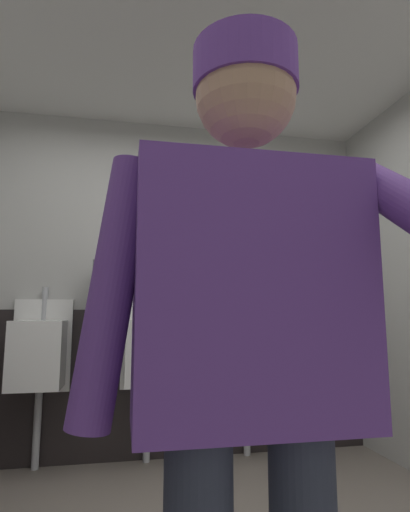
{
  "coord_description": "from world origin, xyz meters",
  "views": [
    {
      "loc": [
        -0.31,
        -1.55,
        1.03
      ],
      "look_at": [
        -0.02,
        -0.09,
        1.25
      ],
      "focal_mm": 28.84,
      "sensor_mm": 36.0,
      "label": 1
    }
  ],
  "objects_px": {
    "urinal_middle": "(149,352)",
    "person": "(250,336)",
    "urinal_left": "(39,353)",
    "urinal_right": "(249,350)"
  },
  "relations": [
    {
      "from": "urinal_right",
      "to": "person",
      "type": "xyz_separation_m",
      "value": [
        -0.67,
        -2.19,
        0.21
      ]
    },
    {
      "from": "urinal_left",
      "to": "urinal_right",
      "type": "bearing_deg",
      "value": 0.0
    },
    {
      "from": "urinal_middle",
      "to": "person",
      "type": "height_order",
      "value": "person"
    },
    {
      "from": "urinal_left",
      "to": "person",
      "type": "relative_size",
      "value": 0.75
    },
    {
      "from": "urinal_left",
      "to": "person",
      "type": "bearing_deg",
      "value": -69.27
    },
    {
      "from": "urinal_right",
      "to": "person",
      "type": "distance_m",
      "value": 2.3
    },
    {
      "from": "urinal_left",
      "to": "person",
      "type": "height_order",
      "value": "person"
    },
    {
      "from": "urinal_left",
      "to": "urinal_right",
      "type": "relative_size",
      "value": 1.0
    },
    {
      "from": "urinal_middle",
      "to": "person",
      "type": "xyz_separation_m",
      "value": [
        0.08,
        -2.19,
        0.21
      ]
    },
    {
      "from": "urinal_right",
      "to": "person",
      "type": "height_order",
      "value": "person"
    }
  ]
}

